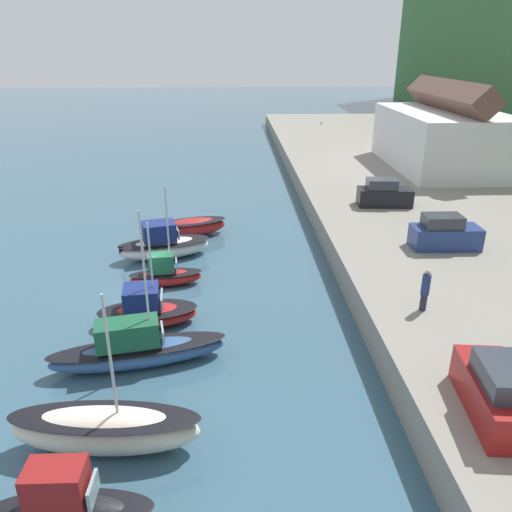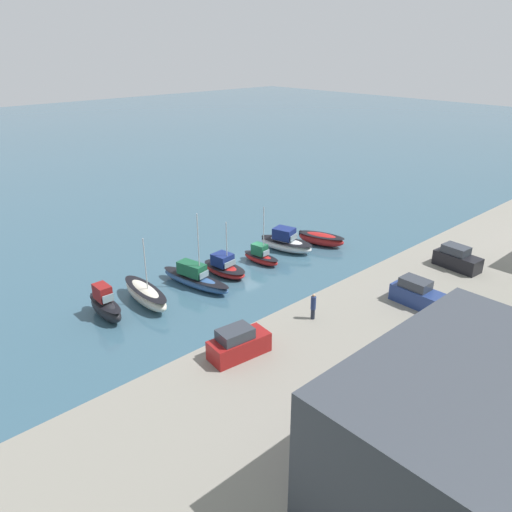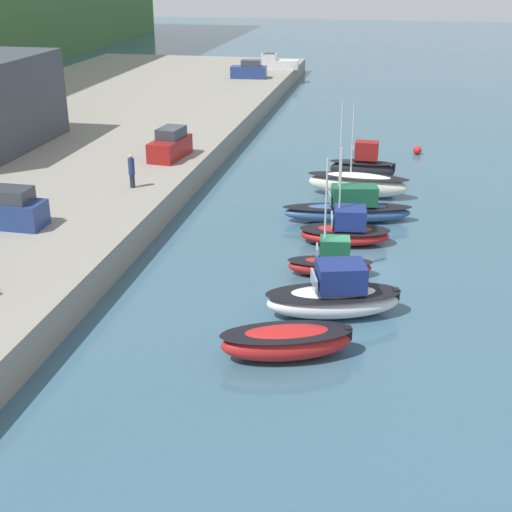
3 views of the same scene
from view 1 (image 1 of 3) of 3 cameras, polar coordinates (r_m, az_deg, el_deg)
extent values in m
plane|color=#385B70|center=(30.61, -12.15, -4.03)|extent=(320.00, 320.00, 0.00)
cube|color=white|center=(56.33, 20.54, 12.36)|extent=(16.63, 10.00, 5.71)
cube|color=brown|center=(55.80, 21.18, 16.77)|extent=(16.96, 3.05, 3.05)
ellipsoid|color=red|center=(38.75, -7.44, 3.24)|extent=(3.54, 5.75, 1.38)
ellipsoid|color=black|center=(38.60, -7.47, 3.92)|extent=(3.65, 5.88, 0.12)
cube|color=black|center=(38.19, -11.20, 3.13)|extent=(0.43, 0.38, 0.56)
ellipsoid|color=white|center=(35.06, -10.39, 0.87)|extent=(3.86, 6.53, 1.34)
ellipsoid|color=black|center=(34.89, -10.44, 1.58)|extent=(3.98, 6.68, 0.12)
cube|color=navy|center=(34.57, -11.04, 2.79)|extent=(2.23, 2.53, 1.23)
cube|color=#8CA5B2|center=(34.79, -9.02, 2.74)|extent=(1.51, 0.51, 0.62)
cube|color=black|center=(34.74, -15.17, 0.69)|extent=(0.42, 0.37, 0.56)
ellipsoid|color=red|center=(31.06, -10.25, -2.50)|extent=(1.96, 4.46, 0.94)
ellipsoid|color=black|center=(30.93, -10.29, -1.95)|extent=(2.03, 4.55, 0.12)
cube|color=#195638|center=(30.65, -10.79, -0.77)|extent=(1.26, 1.63, 1.13)
cube|color=#8CA5B2|center=(30.70, -9.08, -0.95)|extent=(0.97, 0.22, 0.57)
cylinder|color=silver|center=(29.87, -10.05, 2.97)|extent=(0.10, 0.10, 5.31)
ellipsoid|color=red|center=(27.04, -12.23, -6.64)|extent=(2.75, 5.28, 1.01)
ellipsoid|color=black|center=(26.87, -12.30, -5.98)|extent=(2.85, 5.39, 0.12)
cube|color=navy|center=(26.55, -12.97, -4.63)|extent=(1.85, 1.94, 1.15)
cube|color=#8CA5B2|center=(26.56, -10.71, -4.84)|extent=(1.50, 0.26, 0.58)
cylinder|color=silver|center=(25.76, -11.91, -1.12)|extent=(0.10, 0.10, 4.64)
ellipsoid|color=#33568E|center=(23.90, -13.23, -10.84)|extent=(3.25, 8.09, 1.13)
ellipsoid|color=black|center=(23.68, -13.31, -10.04)|extent=(3.35, 8.26, 0.12)
cube|color=#195638|center=(23.30, -14.46, -8.55)|extent=(1.82, 2.97, 1.18)
cube|color=#8CA5B2|center=(23.38, -10.63, -8.57)|extent=(1.17, 0.33, 0.59)
cylinder|color=silver|center=(22.09, -12.55, -2.67)|extent=(0.10, 0.10, 6.27)
ellipsoid|color=white|center=(19.75, -16.78, -18.54)|extent=(2.29, 6.93, 1.68)
ellipsoid|color=black|center=(19.38, -16.98, -17.23)|extent=(2.37, 7.07, 0.12)
cylinder|color=silver|center=(17.71, -16.35, -10.94)|extent=(0.10, 0.10, 4.67)
ellipsoid|color=black|center=(16.83, -20.48, -25.45)|extent=(1.54, 4.83, 0.12)
cube|color=maroon|center=(16.26, -21.81, -23.19)|extent=(1.09, 1.66, 1.31)
cube|color=#8CA5B2|center=(16.11, -18.12, -24.06)|extent=(0.96, 0.11, 0.66)
cube|color=maroon|center=(19.60, 25.70, -14.24)|extent=(4.37, 2.26, 1.40)
cube|color=#333842|center=(18.77, 26.60, -12.14)|extent=(2.47, 1.78, 0.76)
cube|color=navy|center=(33.53, 20.80, 2.02)|extent=(1.86, 4.22, 1.40)
cube|color=#333842|center=(33.06, 20.56, 3.77)|extent=(1.56, 2.33, 0.76)
cube|color=black|center=(41.21, 14.48, 6.54)|extent=(2.11, 4.32, 1.40)
cube|color=#333842|center=(40.86, 14.20, 8.01)|extent=(1.70, 2.42, 0.76)
cylinder|color=#232838|center=(25.39, 18.58, -5.02)|extent=(0.32, 0.32, 0.85)
cylinder|color=navy|center=(24.98, 18.85, -3.09)|extent=(0.40, 0.40, 1.05)
sphere|color=tan|center=(24.72, 19.04, -1.74)|extent=(0.24, 0.24, 0.24)
cylinder|color=tan|center=(83.60, 7.43, 14.70)|extent=(0.12, 0.12, 0.28)
ellipsoid|color=tan|center=(83.56, 7.44, 14.92)|extent=(0.83, 0.69, 0.36)
sphere|color=tan|center=(83.87, 7.55, 15.02)|extent=(0.22, 0.22, 0.22)
camera|label=2|loc=(32.00, 101.62, 10.52)|focal=35.00mm
camera|label=3|loc=(62.12, -10.13, 24.21)|focal=50.00mm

